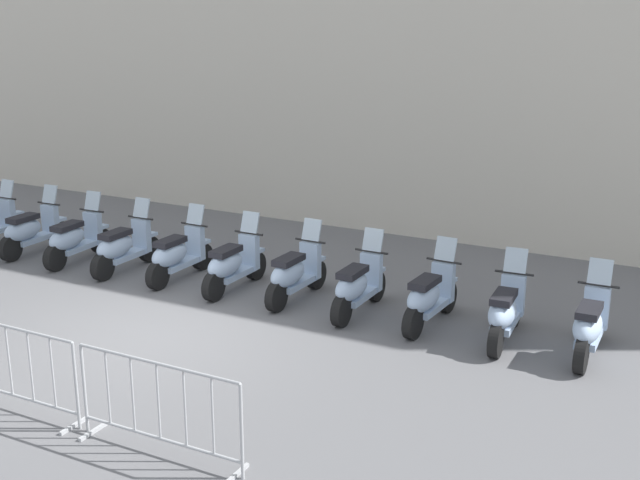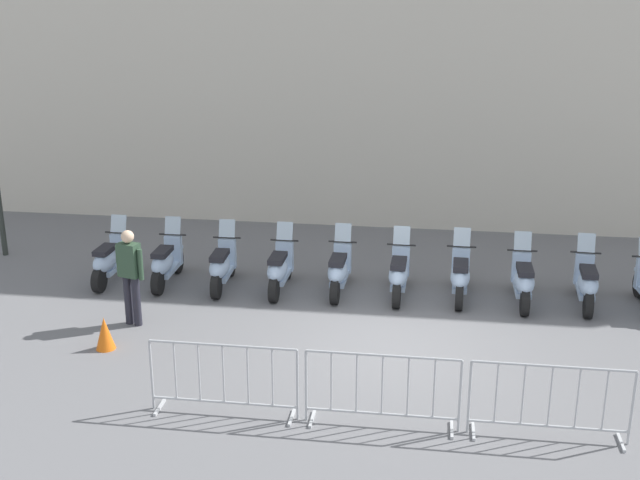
% 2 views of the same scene
% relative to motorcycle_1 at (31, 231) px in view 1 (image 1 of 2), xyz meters
% --- Properties ---
extents(ground_plane, '(120.00, 120.00, 0.00)m').
position_rel_motorcycle_1_xyz_m(ground_plane, '(4.07, -3.08, -0.45)').
color(ground_plane, slate).
extents(motorcycle_1, '(0.66, 1.72, 1.24)m').
position_rel_motorcycle_1_xyz_m(motorcycle_1, '(0.00, 0.00, 0.00)').
color(motorcycle_1, black).
rests_on(motorcycle_1, ground).
extents(motorcycle_2, '(0.63, 1.72, 1.24)m').
position_rel_motorcycle_1_xyz_m(motorcycle_2, '(1.12, -0.27, 0.00)').
color(motorcycle_2, black).
rests_on(motorcycle_2, ground).
extents(motorcycle_3, '(0.69, 1.71, 1.24)m').
position_rel_motorcycle_1_xyz_m(motorcycle_3, '(2.24, -0.50, 0.00)').
color(motorcycle_3, black).
rests_on(motorcycle_3, ground).
extents(motorcycle_4, '(0.69, 1.71, 1.24)m').
position_rel_motorcycle_1_xyz_m(motorcycle_4, '(3.38, -0.66, 0.00)').
color(motorcycle_4, black).
rests_on(motorcycle_4, ground).
extents(motorcycle_5, '(0.69, 1.71, 1.24)m').
position_rel_motorcycle_1_xyz_m(motorcycle_5, '(4.50, -0.90, 0.00)').
color(motorcycle_5, black).
rests_on(motorcycle_5, ground).
extents(motorcycle_6, '(0.71, 1.71, 1.24)m').
position_rel_motorcycle_1_xyz_m(motorcycle_6, '(5.64, -1.07, 0.00)').
color(motorcycle_6, black).
rests_on(motorcycle_6, ground).
extents(motorcycle_7, '(0.68, 1.71, 1.24)m').
position_rel_motorcycle_1_xyz_m(motorcycle_7, '(6.75, -1.37, 0.00)').
color(motorcycle_7, black).
rests_on(motorcycle_7, ground).
extents(motorcycle_8, '(0.74, 1.70, 1.24)m').
position_rel_motorcycle_1_xyz_m(motorcycle_8, '(7.89, -1.54, 0.00)').
color(motorcycle_8, black).
rests_on(motorcycle_8, ground).
extents(motorcycle_9, '(0.61, 1.72, 1.24)m').
position_rel_motorcycle_1_xyz_m(motorcycle_9, '(9.01, -1.85, 0.00)').
color(motorcycle_9, black).
rests_on(motorcycle_9, ground).
extents(motorcycle_10, '(0.66, 1.72, 1.24)m').
position_rel_motorcycle_1_xyz_m(motorcycle_10, '(10.13, -2.05, 0.00)').
color(motorcycle_10, black).
rests_on(motorcycle_10, ground).
extents(barrier_segment_1, '(2.06, 0.81, 1.07)m').
position_rel_motorcycle_1_xyz_m(barrier_segment_1, '(3.59, -5.49, 0.07)').
color(barrier_segment_1, '#B2B5B7').
rests_on(barrier_segment_1, ground).
extents(barrier_segment_2, '(2.06, 0.81, 1.07)m').
position_rel_motorcycle_1_xyz_m(barrier_segment_2, '(5.73, -5.92, 0.07)').
color(barrier_segment_2, '#B2B5B7').
rests_on(barrier_segment_2, ground).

